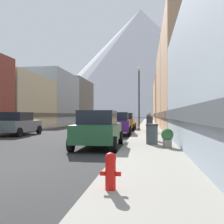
{
  "coord_description": "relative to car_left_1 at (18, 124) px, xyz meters",
  "views": [
    {
      "loc": [
        6.16,
        -5.53,
        1.57
      ],
      "look_at": [
        -0.7,
        42.3,
        2.14
      ],
      "focal_mm": 40.22,
      "sensor_mm": 36.0,
      "label": 1
    }
  ],
  "objects": [
    {
      "name": "storefront_right_3",
      "position": [
        14.71,
        27.04,
        3.51
      ],
      "size": [
        7.12,
        8.53,
        9.15
      ],
      "color": "brown",
      "rests_on": "ground"
    },
    {
      "name": "storefront_right_4",
      "position": [
        14.31,
        37.99,
        3.31
      ],
      "size": [
        6.32,
        12.37,
        8.74
      ],
      "color": "#D8B259",
      "rests_on": "ground"
    },
    {
      "name": "car_driving_0",
      "position": [
        5.4,
        21.81,
        0.0
      ],
      "size": [
        2.06,
        4.4,
        1.78
      ],
      "color": "#B28419",
      "rests_on": "ground"
    },
    {
      "name": "storefront_right_2",
      "position": [
        15.2,
        16.14,
        4.01
      ],
      "size": [
        8.1,
        12.69,
        10.16
      ],
      "color": "tan",
      "rests_on": "ground"
    },
    {
      "name": "trash_bin_right",
      "position": [
        10.15,
        -5.87,
        -0.26
      ],
      "size": [
        0.59,
        0.59,
        0.98
      ],
      "color": "#4C5156",
      "rests_on": "sidewalk_right"
    },
    {
      "name": "mountain_backdrop",
      "position": [
        2.4,
        247.31,
        55.88
      ],
      "size": [
        209.34,
        209.34,
        113.56
      ],
      "primitive_type": "cone",
      "color": "silver",
      "rests_on": "ground"
    },
    {
      "name": "storefront_left_2",
      "position": [
        -7.81,
        12.35,
        2.32
      ],
      "size": [
        8.53,
        11.62,
        6.68
      ],
      "color": "beige",
      "rests_on": "ground"
    },
    {
      "name": "storefront_left_3",
      "position": [
        -8.32,
        24.4,
        3.47
      ],
      "size": [
        9.54,
        12.37,
        9.05
      ],
      "color": "#99A5B2",
      "rests_on": "ground"
    },
    {
      "name": "car_right_0",
      "position": [
        7.6,
        -6.34,
        0.0
      ],
      "size": [
        2.16,
        4.45,
        1.78
      ],
      "color": "#265933",
      "rests_on": "ground"
    },
    {
      "name": "storefront_left_4",
      "position": [
        -7.55,
        37.34,
        3.7
      ],
      "size": [
        7.99,
        13.48,
        9.53
      ],
      "color": "#66605B",
      "rests_on": "ground"
    },
    {
      "name": "fire_hydrant_near",
      "position": [
        9.25,
        -13.5,
        -0.37
      ],
      "size": [
        0.4,
        0.22,
        0.7
      ],
      "color": "red",
      "rests_on": "sidewalk_right"
    },
    {
      "name": "pedestrian_2",
      "position": [
        10.05,
        -3.57,
        -0.04
      ],
      "size": [
        0.36,
        0.36,
        1.56
      ],
      "color": "#333338",
      "rests_on": "sidewalk_right"
    },
    {
      "name": "car_right_1",
      "position": [
        7.6,
        1.45,
        0.0
      ],
      "size": [
        2.25,
        4.48,
        1.78
      ],
      "color": "#591E72",
      "rests_on": "ground"
    },
    {
      "name": "pedestrian_0",
      "position": [
        10.05,
        3.72,
        0.04
      ],
      "size": [
        0.36,
        0.36,
        1.7
      ],
      "color": "#333338",
      "rests_on": "sidewalk_right"
    },
    {
      "name": "storefront_right_1",
      "position": [
        15.86,
        4.3,
        4.0
      ],
      "size": [
        9.43,
        9.91,
        10.13
      ],
      "color": "tan",
      "rests_on": "ground"
    },
    {
      "name": "sidewalk_left",
      "position": [
        -2.45,
        22.31,
        -0.82
      ],
      "size": [
        2.5,
        100.0,
        0.15
      ],
      "primitive_type": "cube",
      "color": "gray",
      "rests_on": "ground"
    },
    {
      "name": "car_right_2",
      "position": [
        7.6,
        7.96,
        0.0
      ],
      "size": [
        2.06,
        4.4,
        1.78
      ],
      "color": "#B28419",
      "rests_on": "ground"
    },
    {
      "name": "car_left_1",
      "position": [
        0.0,
        0.0,
        0.0
      ],
      "size": [
        2.08,
        4.41,
        1.78
      ],
      "color": "slate",
      "rests_on": "ground"
    },
    {
      "name": "streetlamp_right",
      "position": [
        9.15,
        5.03,
        3.09
      ],
      "size": [
        0.36,
        0.36,
        5.86
      ],
      "color": "black",
      "rests_on": "sidewalk_right"
    },
    {
      "name": "sidewalk_right",
      "position": [
        10.05,
        22.31,
        -0.82
      ],
      "size": [
        2.5,
        100.0,
        0.15
      ],
      "primitive_type": "cube",
      "color": "gray",
      "rests_on": "ground"
    },
    {
      "name": "potted_plant_0",
      "position": [
        10.8,
        -6.97,
        -0.3
      ],
      "size": [
        0.54,
        0.54,
        0.82
      ],
      "color": "gray",
      "rests_on": "sidewalk_right"
    }
  ]
}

